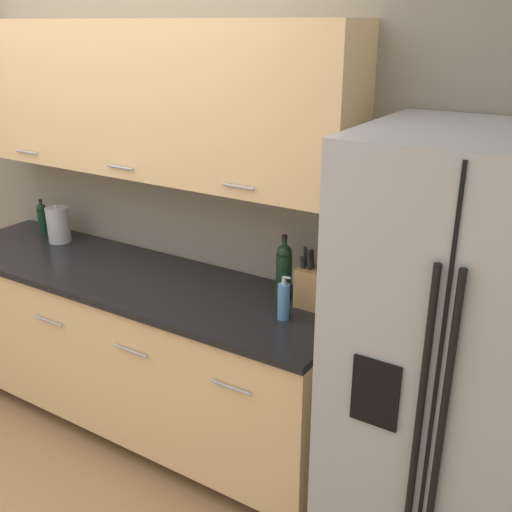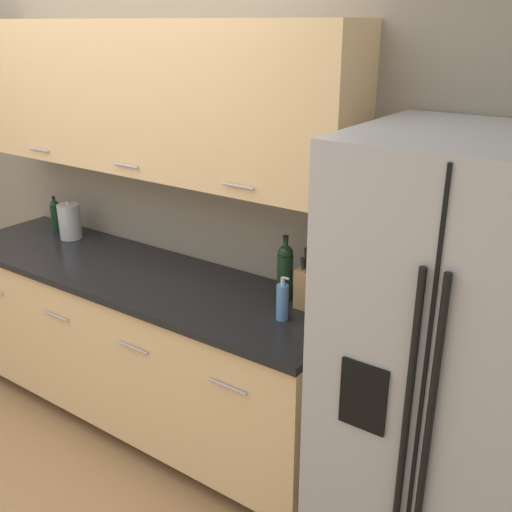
{
  "view_description": "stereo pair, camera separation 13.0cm",
  "coord_description": "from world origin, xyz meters",
  "px_view_note": "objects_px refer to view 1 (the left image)",
  "views": [
    {
      "loc": [
        2.24,
        -1.17,
        2.1
      ],
      "look_at": [
        0.97,
        0.88,
        1.15
      ],
      "focal_mm": 42.0,
      "sensor_mm": 36.0,
      "label": 1
    },
    {
      "loc": [
        2.35,
        -1.1,
        2.1
      ],
      "look_at": [
        0.97,
        0.88,
        1.15
      ],
      "focal_mm": 42.0,
      "sensor_mm": 36.0,
      "label": 2
    }
  ],
  "objects_px": {
    "refrigerator": "(461,378)",
    "steel_canister": "(58,225)",
    "knife_block": "(310,286)",
    "soap_dispenser": "(284,301)",
    "oil_bottle": "(42,217)",
    "wine_bottle": "(284,270)"
  },
  "relations": [
    {
      "from": "wine_bottle",
      "to": "soap_dispenser",
      "type": "relative_size",
      "value": 1.55
    },
    {
      "from": "knife_block",
      "to": "wine_bottle",
      "type": "bearing_deg",
      "value": 175.86
    },
    {
      "from": "refrigerator",
      "to": "oil_bottle",
      "type": "xyz_separation_m",
      "value": [
        -2.56,
        0.26,
        0.11
      ]
    },
    {
      "from": "refrigerator",
      "to": "wine_bottle",
      "type": "bearing_deg",
      "value": 165.69
    },
    {
      "from": "refrigerator",
      "to": "oil_bottle",
      "type": "relative_size",
      "value": 8.51
    },
    {
      "from": "refrigerator",
      "to": "knife_block",
      "type": "bearing_deg",
      "value": 163.83
    },
    {
      "from": "steel_canister",
      "to": "wine_bottle",
      "type": "bearing_deg",
      "value": 0.6
    },
    {
      "from": "soap_dispenser",
      "to": "oil_bottle",
      "type": "distance_m",
      "value": 1.8
    },
    {
      "from": "wine_bottle",
      "to": "oil_bottle",
      "type": "xyz_separation_m",
      "value": [
        -1.69,
        0.04,
        -0.04
      ]
    },
    {
      "from": "refrigerator",
      "to": "knife_block",
      "type": "xyz_separation_m",
      "value": [
        -0.73,
        0.21,
        0.11
      ]
    },
    {
      "from": "wine_bottle",
      "to": "soap_dispenser",
      "type": "distance_m",
      "value": 0.21
    },
    {
      "from": "refrigerator",
      "to": "steel_canister",
      "type": "xyz_separation_m",
      "value": [
        -2.36,
        0.21,
        0.11
      ]
    },
    {
      "from": "refrigerator",
      "to": "soap_dispenser",
      "type": "xyz_separation_m",
      "value": [
        -0.77,
        0.05,
        0.09
      ]
    },
    {
      "from": "knife_block",
      "to": "soap_dispenser",
      "type": "xyz_separation_m",
      "value": [
        -0.04,
        -0.17,
        -0.01
      ]
    },
    {
      "from": "refrigerator",
      "to": "knife_block",
      "type": "height_order",
      "value": "refrigerator"
    },
    {
      "from": "oil_bottle",
      "to": "steel_canister",
      "type": "bearing_deg",
      "value": -14.82
    },
    {
      "from": "refrigerator",
      "to": "soap_dispenser",
      "type": "relative_size",
      "value": 8.86
    },
    {
      "from": "wine_bottle",
      "to": "oil_bottle",
      "type": "distance_m",
      "value": 1.69
    },
    {
      "from": "knife_block",
      "to": "soap_dispenser",
      "type": "relative_size",
      "value": 1.38
    },
    {
      "from": "wine_bottle",
      "to": "oil_bottle",
      "type": "bearing_deg",
      "value": 178.71
    },
    {
      "from": "refrigerator",
      "to": "wine_bottle",
      "type": "relative_size",
      "value": 5.73
    },
    {
      "from": "wine_bottle",
      "to": "oil_bottle",
      "type": "relative_size",
      "value": 1.49
    }
  ]
}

